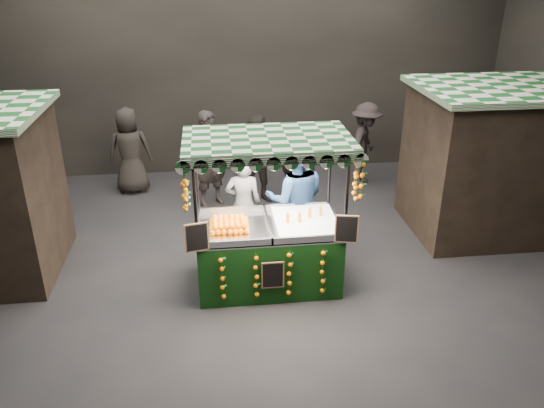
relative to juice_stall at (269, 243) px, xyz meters
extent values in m
plane|color=black|center=(-0.23, -0.07, -0.72)|extent=(12.00, 12.00, 0.00)
cube|color=black|center=(-0.23, 4.93, 1.78)|extent=(12.00, 0.10, 5.00)
cube|color=black|center=(4.17, 1.43, 0.53)|extent=(2.80, 2.00, 2.50)
cube|color=#104A1B|center=(4.17, 1.43, 1.83)|extent=(3.00, 2.20, 0.10)
cube|color=black|center=(-0.01, 0.04, -0.25)|extent=(2.05, 1.12, 0.93)
cube|color=silver|center=(-0.01, 0.04, 0.23)|extent=(2.05, 1.12, 0.04)
cylinder|color=black|center=(-1.01, -0.50, 0.40)|extent=(0.05, 0.05, 2.24)
cylinder|color=black|center=(0.99, -0.50, 0.40)|extent=(0.05, 0.05, 2.24)
cylinder|color=black|center=(-1.01, 0.57, 0.40)|extent=(0.05, 0.05, 2.24)
cylinder|color=black|center=(0.99, 0.57, 0.40)|extent=(0.05, 0.05, 2.24)
cube|color=#104A1B|center=(-0.01, 0.04, 1.56)|extent=(2.29, 1.35, 0.07)
cube|color=silver|center=(0.55, 0.04, 0.29)|extent=(0.91, 1.01, 0.07)
cube|color=black|center=(-1.02, -0.55, 0.45)|extent=(0.32, 0.09, 0.41)
cube|color=black|center=(1.00, -0.55, 0.45)|extent=(0.32, 0.09, 0.41)
cube|color=black|center=(-0.01, -0.56, -0.20)|extent=(0.32, 0.02, 0.41)
imported|color=gray|center=(-0.29, 1.17, 0.10)|extent=(0.63, 0.44, 1.63)
imported|color=navy|center=(0.52, 0.83, 0.29)|extent=(1.05, 0.86, 2.01)
imported|color=#2B2523|center=(-0.79, 3.03, 0.23)|extent=(0.83, 0.75, 1.90)
imported|color=black|center=(0.16, 3.04, 0.18)|extent=(0.97, 0.81, 1.79)
imported|color=black|center=(0.83, 3.00, 0.07)|extent=(0.97, 0.87, 1.58)
imported|color=#2C2524|center=(2.48, 3.75, 0.17)|extent=(1.13, 1.33, 1.78)
imported|color=black|center=(-2.43, 3.89, 0.18)|extent=(0.93, 0.66, 1.80)
camera|label=1|loc=(-0.77, -6.87, 3.82)|focal=35.60mm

